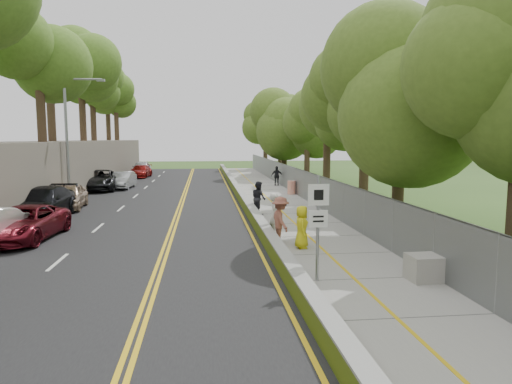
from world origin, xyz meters
TOP-DOWN VIEW (x-y plane):
  - ground at (0.00, 0.00)m, footprint 140.00×140.00m
  - road at (-5.40, 15.00)m, footprint 11.20×66.00m
  - sidewalk at (2.55, 15.00)m, footprint 4.20×66.00m
  - jersey_barrier at (0.25, 15.00)m, footprint 0.42×66.00m
  - rock_embankment at (-13.50, 15.00)m, footprint 5.00×66.00m
  - chainlink_fence at (4.65, 15.00)m, footprint 0.04×66.00m
  - trees_embankment at (-13.00, 15.00)m, footprint 6.40×66.00m
  - trees_fenceside at (7.00, 15.00)m, footprint 7.00×66.00m
  - streetlight at (-10.46, 14.00)m, footprint 2.52×0.22m
  - signpost at (1.05, -3.02)m, footprint 0.62×0.09m
  - construction_barrel at (4.30, 17.73)m, footprint 0.61×0.61m
  - concrete_block at (4.30, -3.33)m, footprint 1.16×0.89m
  - car_2 at (-9.62, 3.68)m, footprint 2.70×5.20m
  - car_3 at (-10.60, 8.74)m, footprint 2.58×5.81m
  - car_4 at (-10.26, 12.23)m, footprint 2.16×4.58m
  - car_5 at (-9.00, 23.35)m, footprint 1.74×4.33m
  - car_6 at (-10.60, 22.31)m, footprint 2.99×6.01m
  - car_7 at (-9.00, 34.21)m, footprint 2.29×4.72m
  - car_8 at (-9.23, 36.91)m, footprint 2.10×4.90m
  - painter_0 at (1.45, 1.00)m, footprint 0.60×0.85m
  - painter_1 at (0.75, 3.11)m, footprint 0.62×0.78m
  - painter_2 at (0.75, 8.89)m, footprint 0.96×1.07m
  - painter_3 at (0.75, 1.70)m, footprint 0.89×1.32m
  - person_far at (4.20, 24.03)m, footprint 1.07×0.62m

SIDE VIEW (x-z plane):
  - ground at x=0.00m, z-range 0.00..0.00m
  - road at x=-5.40m, z-range 0.00..0.04m
  - sidewalk at x=2.55m, z-range 0.00..0.05m
  - jersey_barrier at x=0.25m, z-range 0.00..0.60m
  - concrete_block at x=4.30m, z-range 0.05..0.80m
  - construction_barrel at x=4.30m, z-range 0.05..1.05m
  - car_7 at x=-9.00m, z-range 0.04..1.36m
  - car_2 at x=-9.62m, z-range 0.04..1.44m
  - car_5 at x=-9.00m, z-range 0.04..1.44m
  - car_4 at x=-10.26m, z-range 0.04..1.55m
  - car_6 at x=-10.60m, z-range 0.04..1.67m
  - car_8 at x=-9.23m, z-range 0.04..1.69m
  - painter_0 at x=1.45m, z-range 0.05..1.68m
  - car_3 at x=-10.60m, z-range 0.04..1.70m
  - person_far at x=4.20m, z-range 0.05..1.77m
  - painter_2 at x=0.75m, z-range 0.05..1.88m
  - painter_1 at x=0.75m, z-range 0.05..1.91m
  - painter_3 at x=0.75m, z-range 0.05..1.95m
  - chainlink_fence at x=4.65m, z-range 0.00..2.00m
  - signpost at x=1.05m, z-range 0.41..3.51m
  - rock_embankment at x=-13.50m, z-range 0.00..4.00m
  - streetlight at x=-10.46m, z-range 0.64..8.64m
  - trees_fenceside at x=7.00m, z-range 0.00..14.00m
  - trees_embankment at x=-13.00m, z-range 4.00..17.00m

